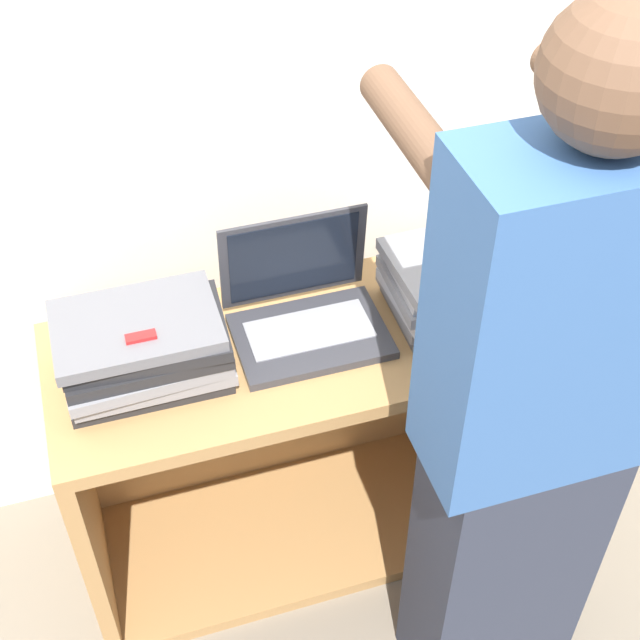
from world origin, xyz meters
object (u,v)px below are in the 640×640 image
object	(u,v)px
laptop_stack_left	(143,348)
laptop_stack_right	(464,281)
person	(529,433)
laptop_open	(305,310)

from	to	relation	value
laptop_stack_left	laptop_stack_right	xyz separation A→B (m)	(0.72, -0.00, 0.00)
laptop_stack_right	person	distance (m)	0.48
laptop_open	laptop_stack_left	xyz separation A→B (m)	(-0.36, -0.04, 0.03)
laptop_stack_right	laptop_open	bearing A→B (deg)	172.92
laptop_stack_left	laptop_stack_right	bearing A→B (deg)	-0.09
laptop_stack_right	laptop_stack_left	bearing A→B (deg)	179.91
laptop_stack_left	laptop_stack_right	size ratio (longest dim) A/B	1.00
laptop_open	laptop_stack_left	bearing A→B (deg)	-173.11
person	laptop_stack_right	bearing A→B (deg)	79.30
laptop_stack_left	laptop_stack_right	distance (m)	0.72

